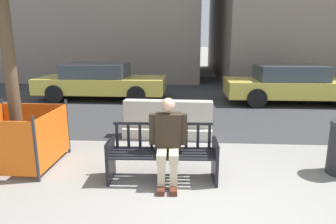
{
  "coord_description": "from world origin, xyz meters",
  "views": [
    {
      "loc": [
        -0.4,
        -3.47,
        2.16
      ],
      "look_at": [
        -0.74,
        2.39,
        0.75
      ],
      "focal_mm": 32.0,
      "sensor_mm": 36.0,
      "label": 1
    }
  ],
  "objects_px": {
    "car_sedan_far": "(292,84)",
    "car_taxi_near": "(101,81)",
    "seated_person": "(168,139)",
    "construction_fence": "(18,136)",
    "street_bench": "(163,156)",
    "jersey_barrier_centre": "(168,122)"
  },
  "relations": [
    {
      "from": "street_bench",
      "to": "construction_fence",
      "type": "height_order",
      "value": "construction_fence"
    },
    {
      "from": "car_sedan_far",
      "to": "car_taxi_near",
      "type": "bearing_deg",
      "value": 176.58
    },
    {
      "from": "street_bench",
      "to": "construction_fence",
      "type": "xyz_separation_m",
      "value": [
        -2.56,
        0.43,
        0.13
      ]
    },
    {
      "from": "seated_person",
      "to": "street_bench",
      "type": "bearing_deg",
      "value": 148.6
    },
    {
      "from": "car_sedan_far",
      "to": "street_bench",
      "type": "bearing_deg",
      "value": -123.31
    },
    {
      "from": "seated_person",
      "to": "car_taxi_near",
      "type": "distance_m",
      "value": 7.28
    },
    {
      "from": "car_taxi_near",
      "to": "street_bench",
      "type": "bearing_deg",
      "value": -66.85
    },
    {
      "from": "street_bench",
      "to": "car_sedan_far",
      "type": "xyz_separation_m",
      "value": [
        4.08,
        6.21,
        0.27
      ]
    },
    {
      "from": "construction_fence",
      "to": "seated_person",
      "type": "bearing_deg",
      "value": -10.43
    },
    {
      "from": "car_taxi_near",
      "to": "car_sedan_far",
      "type": "relative_size",
      "value": 1.01
    },
    {
      "from": "street_bench",
      "to": "seated_person",
      "type": "relative_size",
      "value": 1.3
    },
    {
      "from": "seated_person",
      "to": "car_taxi_near",
      "type": "height_order",
      "value": "car_taxi_near"
    },
    {
      "from": "seated_person",
      "to": "car_sedan_far",
      "type": "bearing_deg",
      "value": 57.49
    },
    {
      "from": "jersey_barrier_centre",
      "to": "construction_fence",
      "type": "bearing_deg",
      "value": -145.07
    },
    {
      "from": "seated_person",
      "to": "construction_fence",
      "type": "xyz_separation_m",
      "value": [
        -2.65,
        0.49,
        -0.16
      ]
    },
    {
      "from": "jersey_barrier_centre",
      "to": "car_sedan_far",
      "type": "bearing_deg",
      "value": 44.23
    },
    {
      "from": "jersey_barrier_centre",
      "to": "seated_person",
      "type": "bearing_deg",
      "value": -86.68
    },
    {
      "from": "car_taxi_near",
      "to": "car_sedan_far",
      "type": "height_order",
      "value": "car_sedan_far"
    },
    {
      "from": "construction_fence",
      "to": "car_taxi_near",
      "type": "distance_m",
      "value": 6.19
    },
    {
      "from": "jersey_barrier_centre",
      "to": "car_taxi_near",
      "type": "height_order",
      "value": "car_taxi_near"
    },
    {
      "from": "construction_fence",
      "to": "car_sedan_far",
      "type": "xyz_separation_m",
      "value": [
        6.64,
        5.77,
        0.14
      ]
    },
    {
      "from": "seated_person",
      "to": "jersey_barrier_centre",
      "type": "distance_m",
      "value": 2.28
    }
  ]
}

